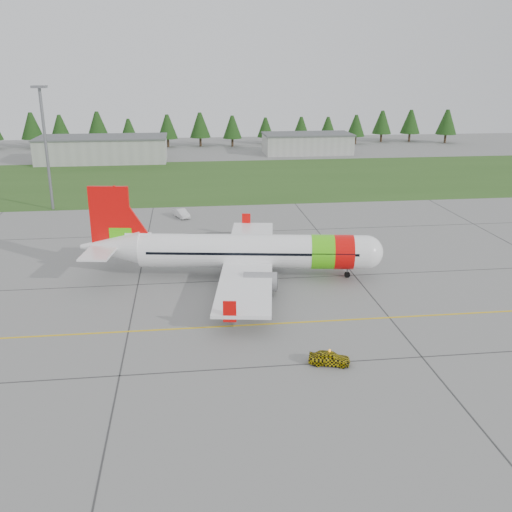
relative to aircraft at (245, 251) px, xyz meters
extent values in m
plane|color=gray|center=(2.70, -21.23, -3.05)|extent=(320.00, 320.00, 0.00)
cylinder|color=white|center=(0.84, -0.13, 0.04)|extent=(26.21, 7.81, 3.89)
sphere|color=white|center=(13.64, -2.11, 0.04)|extent=(3.89, 3.89, 3.89)
cone|color=white|center=(-15.42, 2.39, 0.39)|extent=(7.49, 4.91, 3.89)
cube|color=black|center=(13.94, -2.16, 0.39)|extent=(1.97, 2.81, 0.56)
cylinder|color=#53DD10|center=(8.72, -1.35, 0.04)|extent=(3.17, 4.32, 3.97)
cylinder|color=red|center=(11.08, -1.72, 0.04)|extent=(2.77, 4.26, 3.97)
cube|color=white|center=(0.35, -0.05, -1.05)|extent=(10.30, 32.36, 0.36)
cube|color=red|center=(1.79, 15.76, -0.51)|extent=(1.21, 0.36, 1.99)
cube|color=red|center=(-3.07, -15.56, -0.51)|extent=(1.21, 0.36, 1.99)
cylinder|color=gray|center=(2.66, 5.14, -1.60)|extent=(3.87, 2.62, 2.09)
cylinder|color=gray|center=(0.98, -5.70, -1.60)|extent=(3.87, 2.62, 2.09)
cube|color=red|center=(-15.22, 2.36, 3.73)|extent=(4.59, 1.06, 7.58)
cube|color=#53DD10|center=(-14.13, 2.19, 1.54)|extent=(2.63, 0.81, 2.39)
cube|color=white|center=(-15.91, 2.47, 0.64)|extent=(4.91, 11.82, 0.22)
cylinder|color=slate|center=(11.67, -1.81, -2.35)|extent=(0.18, 0.18, 1.40)
cylinder|color=black|center=(11.67, -1.81, -2.71)|extent=(0.71, 0.38, 0.68)
cylinder|color=slate|center=(-0.21, 2.86, -2.10)|extent=(0.22, 0.22, 1.89)
cylinder|color=black|center=(-0.61, 2.92, -2.53)|extent=(1.09, 0.60, 1.04)
cylinder|color=slate|center=(-1.07, -2.66, -2.10)|extent=(0.22, 0.22, 1.89)
cylinder|color=black|center=(-1.46, -2.60, -2.53)|extent=(1.09, 0.60, 1.04)
imported|color=yellow|center=(4.62, -21.46, -1.35)|extent=(1.47, 1.62, 3.39)
imported|color=silver|center=(-7.41, 28.43, -0.94)|extent=(1.88, 1.83, 4.21)
cube|color=#30561E|center=(2.70, 60.77, -3.03)|extent=(320.00, 50.00, 0.03)
cube|color=gold|center=(2.70, -13.23, -3.04)|extent=(120.00, 0.25, 0.02)
cube|color=#A8A8A3|center=(-27.30, 88.77, -0.05)|extent=(32.00, 14.00, 6.00)
cube|color=#A8A8A3|center=(27.70, 96.77, -0.45)|extent=(24.00, 12.00, 5.20)
cylinder|color=slate|center=(-29.30, 36.77, 6.95)|extent=(0.50, 0.50, 20.00)
camera|label=1|loc=(-6.47, -62.02, 20.19)|focal=40.00mm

